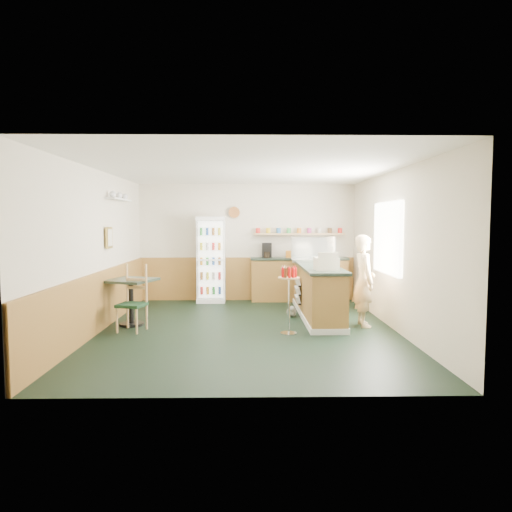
{
  "coord_description": "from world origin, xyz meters",
  "views": [
    {
      "loc": [
        0.02,
        -7.64,
        1.83
      ],
      "look_at": [
        0.16,
        0.6,
        1.21
      ],
      "focal_mm": 32.0,
      "sensor_mm": 36.0,
      "label": 1
    }
  ],
  "objects_px": {
    "condiment_stand": "(289,288)",
    "cafe_table": "(131,293)",
    "display_case": "(313,250)",
    "drinks_fridge": "(211,260)",
    "shopkeeper": "(364,281)",
    "cafe_chair": "(133,296)",
    "cash_register": "(326,264)"
  },
  "relations": [
    {
      "from": "drinks_fridge",
      "to": "shopkeeper",
      "type": "xyz_separation_m",
      "value": [
        2.87,
        -2.5,
        -0.17
      ]
    },
    {
      "from": "shopkeeper",
      "to": "cafe_table",
      "type": "relative_size",
      "value": 1.67
    },
    {
      "from": "shopkeeper",
      "to": "cafe_table",
      "type": "distance_m",
      "value": 4.11
    },
    {
      "from": "drinks_fridge",
      "to": "cafe_table",
      "type": "distance_m",
      "value": 2.7
    },
    {
      "from": "cash_register",
      "to": "condiment_stand",
      "type": "bearing_deg",
      "value": -153.53
    },
    {
      "from": "display_case",
      "to": "condiment_stand",
      "type": "bearing_deg",
      "value": -108.74
    },
    {
      "from": "cash_register",
      "to": "shopkeeper",
      "type": "distance_m",
      "value": 0.79
    },
    {
      "from": "drinks_fridge",
      "to": "cafe_table",
      "type": "relative_size",
      "value": 2.03
    },
    {
      "from": "cafe_chair",
      "to": "drinks_fridge",
      "type": "bearing_deg",
      "value": 81.71
    },
    {
      "from": "cash_register",
      "to": "cafe_chair",
      "type": "xyz_separation_m",
      "value": [
        -3.28,
        -0.05,
        -0.54
      ]
    },
    {
      "from": "display_case",
      "to": "cash_register",
      "type": "bearing_deg",
      "value": -90.0
    },
    {
      "from": "drinks_fridge",
      "to": "cash_register",
      "type": "bearing_deg",
      "value": -50.92
    },
    {
      "from": "cash_register",
      "to": "shopkeeper",
      "type": "bearing_deg",
      "value": 11.6
    },
    {
      "from": "drinks_fridge",
      "to": "cash_register",
      "type": "relative_size",
      "value": 4.95
    },
    {
      "from": "cash_register",
      "to": "cafe_chair",
      "type": "distance_m",
      "value": 3.32
    },
    {
      "from": "cash_register",
      "to": "shopkeeper",
      "type": "xyz_separation_m",
      "value": [
        0.7,
        0.18,
        -0.32
      ]
    },
    {
      "from": "shopkeeper",
      "to": "cafe_table",
      "type": "height_order",
      "value": "shopkeeper"
    },
    {
      "from": "cash_register",
      "to": "cafe_chair",
      "type": "relative_size",
      "value": 0.35
    },
    {
      "from": "cafe_chair",
      "to": "shopkeeper",
      "type": "bearing_deg",
      "value": 17.05
    },
    {
      "from": "cafe_chair",
      "to": "cafe_table",
      "type": "bearing_deg",
      "value": 122.74
    },
    {
      "from": "condiment_stand",
      "to": "drinks_fridge",
      "type": "bearing_deg",
      "value": 116.28
    },
    {
      "from": "display_case",
      "to": "cafe_table",
      "type": "height_order",
      "value": "display_case"
    },
    {
      "from": "drinks_fridge",
      "to": "display_case",
      "type": "bearing_deg",
      "value": -26.33
    },
    {
      "from": "drinks_fridge",
      "to": "condiment_stand",
      "type": "bearing_deg",
      "value": -63.72
    },
    {
      "from": "drinks_fridge",
      "to": "cafe_chair",
      "type": "bearing_deg",
      "value": -112.13
    },
    {
      "from": "cafe_chair",
      "to": "condiment_stand",
      "type": "bearing_deg",
      "value": 6.77
    },
    {
      "from": "condiment_stand",
      "to": "cafe_table",
      "type": "xyz_separation_m",
      "value": [
        -2.73,
        0.68,
        -0.17
      ]
    },
    {
      "from": "drinks_fridge",
      "to": "shopkeeper",
      "type": "height_order",
      "value": "drinks_fridge"
    },
    {
      "from": "display_case",
      "to": "cafe_table",
      "type": "xyz_separation_m",
      "value": [
        -3.4,
        -1.29,
        -0.68
      ]
    },
    {
      "from": "condiment_stand",
      "to": "cash_register",
      "type": "bearing_deg",
      "value": 29.02
    },
    {
      "from": "cash_register",
      "to": "cafe_table",
      "type": "height_order",
      "value": "cash_register"
    },
    {
      "from": "cafe_table",
      "to": "cafe_chair",
      "type": "bearing_deg",
      "value": -71.09
    }
  ]
}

